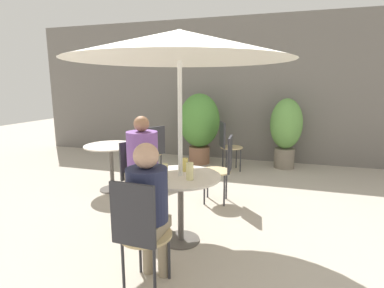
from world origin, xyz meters
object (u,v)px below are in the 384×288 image
(bistro_chair_4, at_px, (227,142))
(bistro_chair_0, at_px, (137,172))
(cafe_table_far, at_px, (111,155))
(umbrella, at_px, (179,46))
(cafe_table_near, at_px, (181,189))
(potted_plant_0, at_px, (199,123))
(bistro_chair_3, at_px, (223,164))
(beer_glass_0, at_px, (185,165))
(seated_person_0, at_px, (143,160))
(beer_glass_1, at_px, (165,171))
(potted_plant_1, at_px, (286,129))
(bistro_chair_1, at_px, (139,228))
(beer_glass_2, at_px, (190,171))
(bistro_chair_2, at_px, (153,148))
(seated_person_1, at_px, (148,201))

(bistro_chair_4, bearing_deg, bistro_chair_0, 138.32)
(cafe_table_far, distance_m, umbrella, 2.39)
(cafe_table_near, distance_m, potted_plant_0, 3.21)
(bistro_chair_3, bearing_deg, beer_glass_0, -16.70)
(cafe_table_near, bearing_deg, seated_person_0, 147.81)
(cafe_table_near, bearing_deg, bistro_chair_3, 79.55)
(beer_glass_1, height_order, umbrella, umbrella)
(bistro_chair_3, bearing_deg, cafe_table_far, -94.51)
(cafe_table_near, relative_size, bistro_chair_4, 0.88)
(cafe_table_near, xyz_separation_m, beer_glass_0, (-0.00, 0.16, 0.22))
(bistro_chair_3, relative_size, potted_plant_1, 0.68)
(bistro_chair_1, height_order, potted_plant_0, potted_plant_0)
(beer_glass_2, bearing_deg, potted_plant_0, 103.95)
(seated_person_0, relative_size, beer_glass_0, 8.87)
(bistro_chair_2, height_order, bistro_chair_3, same)
(cafe_table_near, relative_size, cafe_table_far, 1.03)
(beer_glass_2, height_order, potted_plant_0, potted_plant_0)
(bistro_chair_4, height_order, seated_person_0, seated_person_0)
(bistro_chair_1, height_order, potted_plant_1, potted_plant_1)
(cafe_table_near, distance_m, cafe_table_far, 1.92)
(seated_person_0, bearing_deg, cafe_table_near, -90.00)
(bistro_chair_4, xyz_separation_m, seated_person_0, (-0.57, -2.38, 0.19))
(potted_plant_0, bearing_deg, seated_person_1, -80.44)
(bistro_chair_3, distance_m, potted_plant_1, 2.28)
(bistro_chair_2, distance_m, beer_glass_1, 2.19)
(beer_glass_0, bearing_deg, bistro_chair_4, 90.59)
(beer_glass_2, bearing_deg, cafe_table_far, 142.71)
(bistro_chair_2, distance_m, seated_person_1, 2.76)
(umbrella, bearing_deg, seated_person_0, 147.81)
(potted_plant_1, bearing_deg, umbrella, -107.43)
(cafe_table_near, height_order, seated_person_0, seated_person_0)
(umbrella, bearing_deg, potted_plant_1, 72.57)
(beer_glass_0, bearing_deg, bistro_chair_2, 124.02)
(cafe_table_far, relative_size, bistro_chair_3, 0.85)
(bistro_chair_1, relative_size, beer_glass_0, 6.56)
(bistro_chair_1, relative_size, bistro_chair_3, 1.00)
(cafe_table_near, bearing_deg, bistro_chair_0, 147.81)
(bistro_chair_0, xyz_separation_m, potted_plant_0, (0.05, 2.67, 0.29))
(bistro_chair_2, bearing_deg, umbrella, 59.63)
(beer_glass_1, bearing_deg, seated_person_1, -80.99)
(potted_plant_1, bearing_deg, beer_glass_2, -104.90)
(seated_person_0, xyz_separation_m, potted_plant_1, (1.62, 2.90, 0.04))
(cafe_table_near, xyz_separation_m, cafe_table_far, (-1.53, 1.17, -0.01))
(cafe_table_far, xyz_separation_m, bistro_chair_0, (0.80, -0.71, -0.01))
(seated_person_1, bearing_deg, umbrella, -90.00)
(potted_plant_0, height_order, umbrella, umbrella)
(cafe_table_near, height_order, bistro_chair_1, bistro_chair_1)
(cafe_table_near, relative_size, bistro_chair_1, 0.88)
(beer_glass_0, relative_size, beer_glass_1, 0.99)
(bistro_chair_1, distance_m, potted_plant_1, 4.27)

